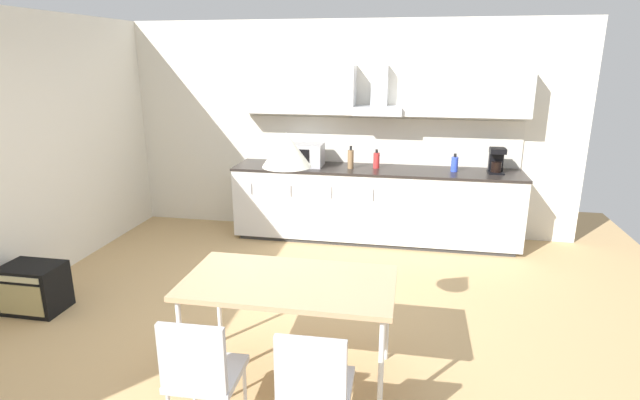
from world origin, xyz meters
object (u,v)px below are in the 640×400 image
object	(u,v)px
bottle_blue	(455,164)
bottle_red	(376,160)
chair_near_left	(201,370)
guitar_amp	(34,288)
pendant_lamp	(286,150)
bottle_brown	(351,159)
microwave	(304,155)
coffee_maker	(496,160)
chair_near_right	(314,383)
dining_table	(289,287)

from	to	relation	value
bottle_blue	bottle_red	world-z (taller)	bottle_red
bottle_blue	chair_near_left	xyz separation A→B (m)	(-1.62, -3.73, -0.48)
guitar_amp	pendant_lamp	world-z (taller)	pendant_lamp
bottle_blue	bottle_brown	bearing A→B (deg)	-177.00
microwave	bottle_brown	size ratio (longest dim) A/B	1.72
coffee_maker	bottle_blue	distance (m)	0.48
bottle_red	chair_near_right	bearing A→B (deg)	-90.51
microwave	coffee_maker	world-z (taller)	coffee_maker
coffee_maker	guitar_amp	xyz separation A→B (m)	(-4.30, -2.45, -0.85)
microwave	chair_near_left	size ratio (longest dim) A/B	0.55
bottle_brown	dining_table	world-z (taller)	bottle_brown
microwave	pendant_lamp	bearing A→B (deg)	-79.58
bottle_brown	pendant_lamp	xyz separation A→B (m)	(-0.06, -2.89, 0.63)
microwave	bottle_blue	distance (m)	1.84
bottle_brown	chair_near_right	xyz separation A→B (m)	(0.27, -3.67, -0.51)
bottle_blue	chair_near_right	bearing A→B (deg)	-104.50
pendant_lamp	bottle_brown	bearing A→B (deg)	88.88
bottle_brown	pendant_lamp	world-z (taller)	pendant_lamp
chair_near_right	guitar_amp	xyz separation A→B (m)	(-2.86, 1.29, -0.31)
bottle_red	chair_near_right	world-z (taller)	bottle_red
bottle_brown	coffee_maker	bearing A→B (deg)	2.59
bottle_brown	bottle_red	size ratio (longest dim) A/B	1.22
chair_near_right	guitar_amp	size ratio (longest dim) A/B	1.67
bottle_brown	dining_table	distance (m)	2.91
bottle_brown	bottle_blue	size ratio (longest dim) A/B	1.29
bottle_red	guitar_amp	xyz separation A→B (m)	(-2.89, -2.47, -0.80)
pendant_lamp	dining_table	bearing A→B (deg)	135.00
coffee_maker	bottle_brown	xyz separation A→B (m)	(-1.71, -0.08, -0.03)
bottle_blue	chair_near_right	xyz separation A→B (m)	(-0.97, -3.73, -0.48)
bottle_brown	dining_table	xyz separation A→B (m)	(-0.06, -2.89, -0.33)
microwave	coffee_maker	bearing A→B (deg)	0.65
guitar_amp	microwave	bearing A→B (deg)	50.68
bottle_red	pendant_lamp	world-z (taller)	pendant_lamp
chair_near_left	chair_near_right	bearing A→B (deg)	-0.00
bottle_blue	dining_table	world-z (taller)	bottle_blue
chair_near_right	pendant_lamp	world-z (taller)	pendant_lamp
dining_table	guitar_amp	distance (m)	2.63
chair_near_left	bottle_red	bearing A→B (deg)	79.59
microwave	dining_table	distance (m)	3.01
bottle_brown	pendant_lamp	bearing A→B (deg)	-91.12
bottle_red	pendant_lamp	size ratio (longest dim) A/B	0.72
chair_near_left	microwave	bearing A→B (deg)	93.30
microwave	chair_near_right	xyz separation A→B (m)	(0.87, -3.72, -0.53)
bottle_brown	dining_table	size ratio (longest dim) A/B	0.19
chair_near_right	dining_table	bearing A→B (deg)	113.08
chair_near_right	chair_near_left	world-z (taller)	same
coffee_maker	chair_near_left	world-z (taller)	coffee_maker
coffee_maker	bottle_red	size ratio (longest dim) A/B	1.31
bottle_blue	chair_near_right	size ratio (longest dim) A/B	0.25
bottle_red	chair_near_left	xyz separation A→B (m)	(-0.69, -3.76, -0.49)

